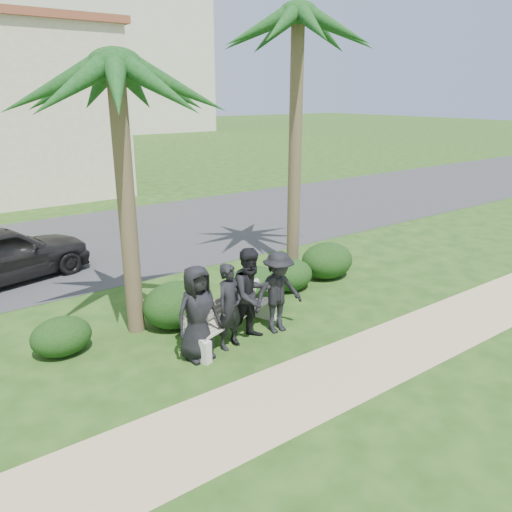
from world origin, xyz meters
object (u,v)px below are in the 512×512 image
object	(u,v)px
palm_left	(115,68)
palm_right	(298,18)
car_a	(1,255)
man_b	(230,306)
man_a	(198,313)
man_c	(251,295)
park_bench	(233,319)
man_d	(278,292)

from	to	relation	value
palm_left	palm_right	size ratio (longest dim) A/B	0.82
palm_left	palm_right	bearing A→B (deg)	12.97
car_a	man_b	bearing A→B (deg)	-168.65
man_b	car_a	xyz separation A→B (m)	(-2.62, 5.95, -0.10)
man_a	man_c	size ratio (longest dim) A/B	0.95
palm_right	palm_left	bearing A→B (deg)	-167.03
man_a	palm_right	bearing A→B (deg)	28.57
palm_left	park_bench	bearing A→B (deg)	-44.58
man_a	palm_left	world-z (taller)	palm_left
man_b	palm_left	world-z (taller)	palm_left
park_bench	man_c	size ratio (longest dim) A/B	1.34
park_bench	man_d	xyz separation A→B (m)	(0.83, -0.32, 0.45)
man_c	car_a	bearing A→B (deg)	114.37
man_d	palm_right	xyz separation A→B (m)	(2.71, 2.77, 5.19)
man_a	man_c	distance (m)	1.14
man_b	palm_right	size ratio (longest dim) A/B	0.23
palm_left	man_b	bearing A→B (deg)	-56.06
man_a	palm_right	world-z (taller)	palm_right
man_d	palm_left	bearing A→B (deg)	147.34
palm_left	man_c	bearing A→B (deg)	-45.53
man_a	man_d	bearing A→B (deg)	-3.42
man_a	man_b	world-z (taller)	man_a
man_d	car_a	size ratio (longest dim) A/B	0.39
park_bench	man_d	bearing A→B (deg)	-40.38
man_d	palm_right	size ratio (longest dim) A/B	0.23
man_c	man_b	bearing A→B (deg)	179.56
man_c	car_a	xyz separation A→B (m)	(-3.10, 5.93, -0.19)
palm_right	car_a	xyz separation A→B (m)	(-6.41, 3.19, -5.30)
park_bench	man_b	world-z (taller)	man_b
man_d	palm_right	bearing A→B (deg)	50.13
palm_right	car_a	distance (m)	8.91
man_b	man_c	size ratio (longest dim) A/B	0.89
park_bench	man_d	world-z (taller)	man_d
man_b	palm_left	xyz separation A→B (m)	(-1.10, 1.63, 3.96)
man_c	man_d	world-z (taller)	man_c
man_b	palm_right	world-z (taller)	palm_right
man_d	palm_left	world-z (taller)	palm_left
palm_right	man_d	bearing A→B (deg)	-134.32
man_a	palm_left	bearing A→B (deg)	101.66
man_a	car_a	distance (m)	6.28
man_a	park_bench	bearing A→B (deg)	15.69
man_b	man_d	xyz separation A→B (m)	(1.08, -0.01, 0.01)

